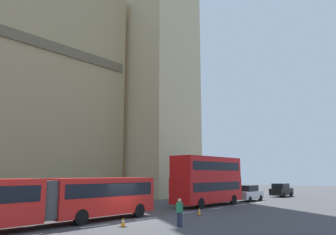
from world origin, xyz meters
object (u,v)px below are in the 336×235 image
sedan_lead (248,193)px  traffic_cone_west (123,222)px  articulated_bus (42,198)px  sedan_trailing (281,190)px  double_decker_bus (208,179)px  traffic_cone_middle (199,211)px  pedestrian_near_cones (180,212)px

sedan_lead → traffic_cone_west: sedan_lead is taller
articulated_bus → sedan_lead: 26.29m
sedan_lead → sedan_trailing: 9.98m
articulated_bus → double_decker_bus: double_decker_bus is taller
double_decker_bus → articulated_bus: bearing=-180.0°
articulated_bus → traffic_cone_middle: (11.26, -3.68, -1.46)m
double_decker_bus → pedestrian_near_cones: bearing=-153.4°
traffic_cone_middle → pedestrian_near_cones: pedestrian_near_cones is taller
sedan_trailing → traffic_cone_west: bearing=-174.2°
sedan_lead → pedestrian_near_cones: (-20.65, -5.98, -0.00)m
sedan_lead → double_decker_bus: bearing=178.3°
double_decker_bus → traffic_cone_middle: (-6.80, -3.68, -2.43)m
traffic_cone_west → pedestrian_near_cones: pedestrian_near_cones is taller
articulated_bus → traffic_cone_west: articulated_bus is taller
double_decker_bus → traffic_cone_west: size_ratio=16.24×
double_decker_bus → sedan_trailing: bearing=-0.8°
sedan_trailing → pedestrian_near_cones: 31.21m
sedan_trailing → traffic_cone_middle: 25.24m
sedan_trailing → sedan_lead: bearing=179.9°
double_decker_bus → pedestrian_near_cones: size_ratio=5.57×
articulated_bus → double_decker_bus: size_ratio=1.83×
sedan_lead → traffic_cone_middle: size_ratio=7.59×
articulated_bus → sedan_trailing: size_ratio=3.92×
sedan_lead → traffic_cone_west: size_ratio=7.59×
traffic_cone_west → pedestrian_near_cones: 3.50m
pedestrian_near_cones → traffic_cone_west: bearing=130.1°
articulated_bus → pedestrian_near_cones: bearing=-47.9°
double_decker_bus → sedan_trailing: double_decker_bus is taller
sedan_trailing → articulated_bus: bearing=179.6°
sedan_lead → pedestrian_near_cones: bearing=-163.8°
sedan_trailing → double_decker_bus: bearing=179.2°
double_decker_bus → traffic_cone_middle: bearing=-151.6°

